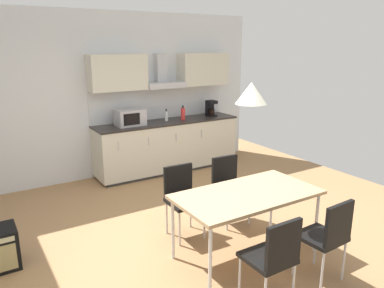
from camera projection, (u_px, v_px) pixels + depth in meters
ground_plane at (193, 241)px, 4.52m from camera, size 7.35×8.45×0.02m
wall_back at (106, 96)px, 6.50m from camera, size 5.88×0.10×2.85m
kitchen_counter at (168, 145)px, 6.96m from camera, size 2.72×0.65×0.94m
backsplash_tile at (160, 103)px, 7.02m from camera, size 2.70×0.02×0.57m
upper_wall_cabinets at (163, 72)px, 6.73m from camera, size 2.70×0.40×0.60m
microwave at (130, 117)px, 6.43m from camera, size 0.48×0.35×0.28m
coffee_maker at (211, 108)px, 7.32m from camera, size 0.18×0.19×0.30m
bottle_white at (166, 116)px, 6.83m from camera, size 0.06×0.06×0.22m
bottle_red at (183, 114)px, 6.92m from camera, size 0.08×0.08×0.27m
dining_table at (247, 197)px, 4.04m from camera, size 1.57×0.84×0.74m
chair_far_left at (182, 193)px, 4.57m from camera, size 0.41×0.41×0.87m
chair_near_right at (328, 233)px, 3.61m from camera, size 0.42×0.42×0.87m
chair_near_left at (274, 254)px, 3.25m from camera, size 0.40×0.40×0.87m
chair_far_right at (228, 183)px, 4.93m from camera, size 0.42×0.42×0.87m
pendant_lamp at (251, 93)px, 3.76m from camera, size 0.32×0.32×0.22m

